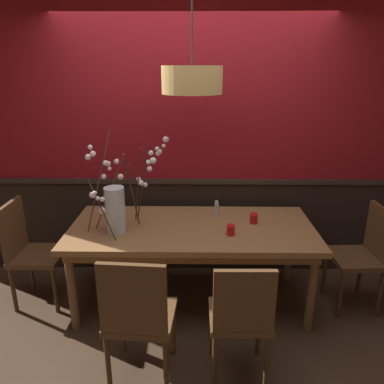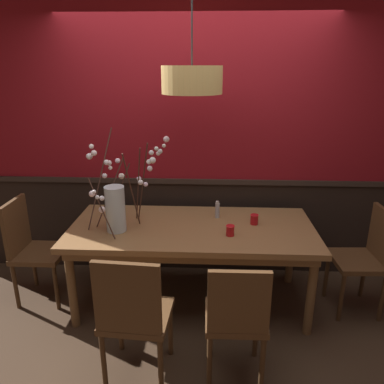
# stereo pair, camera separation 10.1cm
# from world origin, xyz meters

# --- Properties ---
(ground_plane) EXTENTS (24.00, 24.00, 0.00)m
(ground_plane) POSITION_xyz_m (0.00, 0.00, 0.00)
(ground_plane) COLOR #422D1E
(back_wall) EXTENTS (5.07, 0.14, 2.79)m
(back_wall) POSITION_xyz_m (0.00, 0.65, 1.39)
(back_wall) COLOR black
(back_wall) RESTS_ON ground
(dining_table) EXTENTS (2.08, 0.94, 0.75)m
(dining_table) POSITION_xyz_m (0.00, 0.00, 0.67)
(dining_table) COLOR olive
(dining_table) RESTS_ON ground
(chair_head_east_end) EXTENTS (0.42, 0.44, 0.93)m
(chair_head_east_end) POSITION_xyz_m (1.49, -0.02, 0.53)
(chair_head_east_end) COLOR brown
(chair_head_east_end) RESTS_ON ground
(chair_head_west_end) EXTENTS (0.43, 0.42, 0.95)m
(chair_head_west_end) POSITION_xyz_m (-1.44, 0.01, 0.53)
(chair_head_west_end) COLOR brown
(chair_head_west_end) RESTS_ON ground
(chair_far_side_right) EXTENTS (0.44, 0.39, 0.97)m
(chair_far_side_right) POSITION_xyz_m (0.35, 0.87, 0.55)
(chair_far_side_right) COLOR brown
(chair_far_side_right) RESTS_ON ground
(chair_far_side_left) EXTENTS (0.44, 0.44, 0.97)m
(chair_far_side_left) POSITION_xyz_m (-0.32, 0.92, 0.53)
(chair_far_side_left) COLOR brown
(chair_far_side_left) RESTS_ON ground
(chair_near_side_left) EXTENTS (0.47, 0.45, 0.96)m
(chair_near_side_left) POSITION_xyz_m (-0.34, -0.90, 0.53)
(chair_near_side_left) COLOR brown
(chair_near_side_left) RESTS_ON ground
(chair_near_side_right) EXTENTS (0.41, 0.39, 0.91)m
(chair_near_side_right) POSITION_xyz_m (0.33, -0.88, 0.51)
(chair_near_side_right) COLOR brown
(chair_near_side_right) RESTS_ON ground
(vase_with_blossoms) EXTENTS (0.69, 0.54, 0.82)m
(vase_with_blossoms) POSITION_xyz_m (-0.61, -0.10, 0.98)
(vase_with_blossoms) COLOR silver
(vase_with_blossoms) RESTS_ON dining_table
(candle_holder_nearer_center) EXTENTS (0.07, 0.07, 0.09)m
(candle_holder_nearer_center) POSITION_xyz_m (0.32, -0.17, 0.80)
(candle_holder_nearer_center) COLOR red
(candle_holder_nearer_center) RESTS_ON dining_table
(candle_holder_nearer_edge) EXTENTS (0.07, 0.07, 0.09)m
(candle_holder_nearer_edge) POSITION_xyz_m (0.54, 0.07, 0.80)
(candle_holder_nearer_edge) COLOR red
(candle_holder_nearer_edge) RESTS_ON dining_table
(condiment_bottle) EXTENTS (0.04, 0.04, 0.16)m
(condiment_bottle) POSITION_xyz_m (0.22, 0.20, 0.83)
(condiment_bottle) COLOR #ADADB2
(condiment_bottle) RESTS_ON dining_table
(pendant_lamp) EXTENTS (0.46, 0.46, 0.94)m
(pendant_lamp) POSITION_xyz_m (0.00, -0.01, 1.95)
(pendant_lamp) COLOR tan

